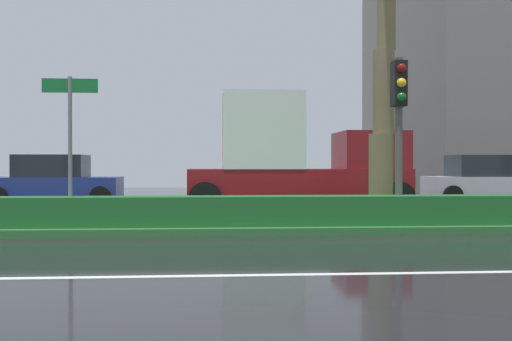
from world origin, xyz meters
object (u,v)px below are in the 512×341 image
box_truck_lead (294,159)px  street_name_sign (70,130)px  car_in_traffic_third (487,180)px  traffic_signal_median_right (399,109)px  car_in_traffic_second (55,181)px

box_truck_lead → street_name_sign: bearing=-134.4°
box_truck_lead → car_in_traffic_third: (7.28, 2.94, -0.72)m
street_name_sign → box_truck_lead: size_ratio=0.47×
traffic_signal_median_right → street_name_sign: bearing=-178.4°
car_in_traffic_third → street_name_sign: bearing=-146.5°
traffic_signal_median_right → car_in_traffic_second: 12.70m
car_in_traffic_second → box_truck_lead: 8.49m
car_in_traffic_second → car_in_traffic_third: size_ratio=1.00×
car_in_traffic_second → box_truck_lead: size_ratio=0.67×
car_in_traffic_third → traffic_signal_median_right: bearing=-125.3°
street_name_sign → car_in_traffic_second: street_name_sign is taller
street_name_sign → car_in_traffic_third: size_ratio=0.70×
traffic_signal_median_right → car_in_traffic_second: traffic_signal_median_right is taller
traffic_signal_median_right → car_in_traffic_third: 10.11m
traffic_signal_median_right → box_truck_lead: size_ratio=0.55×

